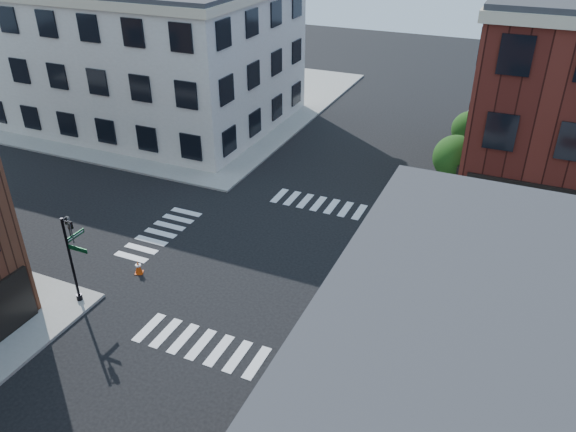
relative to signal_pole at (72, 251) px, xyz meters
The scene contains 8 objects.
ground 9.90m from the signal_pole, 44.81° to the left, with size 120.00×120.00×0.00m, color black.
sidewalk_nw 31.27m from the signal_pole, 117.29° to the left, with size 30.00×30.00×0.15m, color gray.
building_nw 25.92m from the signal_pole, 118.43° to the left, with size 22.00×16.00×11.00m, color beige.
tree_near 21.94m from the signal_pole, 49.38° to the left, with size 2.69×2.69×4.49m.
tree_far 26.78m from the signal_pole, 57.77° to the left, with size 2.43×2.43×4.07m.
signal_pole is the anchor object (origin of this frame).
box_truck 20.81m from the signal_pole, ahead, with size 7.91×3.05×3.51m.
traffic_cone 4.01m from the signal_pole, 70.92° to the left, with size 0.53×0.53×0.74m.
Camera 1 is at (10.84, -22.18, 16.76)m, focal length 35.00 mm.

